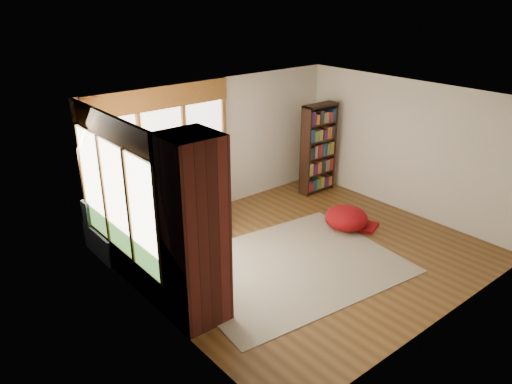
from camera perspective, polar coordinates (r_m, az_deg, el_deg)
floor at (r=8.61m, az=5.58°, el=-6.81°), size 5.50×5.50×0.00m
ceiling at (r=7.68m, az=6.31°, el=10.35°), size 5.50×5.50×0.00m
wall_back at (r=9.86m, az=-4.46°, el=5.36°), size 5.50×0.04×2.60m
wall_front at (r=6.71m, az=21.26°, el=-4.80°), size 5.50×0.04×2.60m
wall_left at (r=6.54m, az=-11.40°, el=-4.34°), size 0.04×5.00×2.60m
wall_right at (r=10.10m, az=17.04°, el=4.85°), size 0.04×5.00×2.60m
windows_back at (r=9.22m, az=-10.46°, el=4.13°), size 2.82×0.10×1.90m
windows_left at (r=7.52m, az=-15.66°, el=-0.65°), size 0.10×2.62×1.90m
roller_blind at (r=8.12m, az=-18.24°, el=3.79°), size 0.03×0.72×0.90m
brick_chimney at (r=6.42m, az=-7.14°, el=-4.58°), size 0.70×0.70×2.60m
sectional_sofa at (r=8.66m, az=-11.75°, el=-4.75°), size 2.20×2.20×0.80m
area_rug at (r=8.17m, az=3.90°, el=-8.45°), size 3.74×3.02×0.01m
bookshelf at (r=10.79m, az=7.14°, el=4.94°), size 0.83×0.28×1.93m
pouf at (r=9.40m, az=10.28°, el=-2.87°), size 0.99×0.99×0.43m
dog_tan at (r=8.74m, az=-9.92°, el=-0.71°), size 1.07×0.91×0.52m
dog_brindle at (r=8.01m, az=-12.45°, el=-3.58°), size 0.48×0.79×0.43m
throw_pillows at (r=8.60m, az=-12.24°, el=-1.57°), size 1.98×1.68×0.45m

